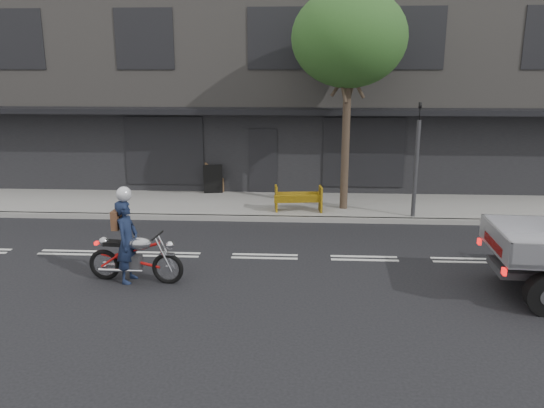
{
  "coord_description": "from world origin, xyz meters",
  "views": [
    {
      "loc": [
        0.87,
        -12.11,
        4.42
      ],
      "look_at": [
        0.15,
        0.5,
        1.19
      ],
      "focal_mm": 35.0,
      "sensor_mm": 36.0,
      "label": 1
    }
  ],
  "objects_px": {
    "motorcycle": "(135,256)",
    "rider": "(127,242)",
    "construction_barrier": "(298,200)",
    "sandwich_board": "(213,179)",
    "street_tree": "(349,39)",
    "traffic_light_pole": "(416,167)"
  },
  "relations": [
    {
      "from": "traffic_light_pole",
      "to": "construction_barrier",
      "type": "height_order",
      "value": "traffic_light_pole"
    },
    {
      "from": "rider",
      "to": "construction_barrier",
      "type": "bearing_deg",
      "value": -28.52
    },
    {
      "from": "traffic_light_pole",
      "to": "construction_barrier",
      "type": "bearing_deg",
      "value": 176.9
    },
    {
      "from": "street_tree",
      "to": "sandwich_board",
      "type": "bearing_deg",
      "value": 158.63
    },
    {
      "from": "motorcycle",
      "to": "rider",
      "type": "relative_size",
      "value": 1.19
    },
    {
      "from": "street_tree",
      "to": "rider",
      "type": "relative_size",
      "value": 3.8
    },
    {
      "from": "street_tree",
      "to": "sandwich_board",
      "type": "distance_m",
      "value": 6.62
    },
    {
      "from": "street_tree",
      "to": "construction_barrier",
      "type": "height_order",
      "value": "street_tree"
    },
    {
      "from": "rider",
      "to": "sandwich_board",
      "type": "xyz_separation_m",
      "value": [
        0.55,
        7.61,
        -0.21
      ]
    },
    {
      "from": "street_tree",
      "to": "motorcycle",
      "type": "distance_m",
      "value": 8.96
    },
    {
      "from": "rider",
      "to": "traffic_light_pole",
      "type": "bearing_deg",
      "value": -48.43
    },
    {
      "from": "street_tree",
      "to": "construction_barrier",
      "type": "xyz_separation_m",
      "value": [
        -1.42,
        -0.66,
        -4.72
      ]
    },
    {
      "from": "motorcycle",
      "to": "rider",
      "type": "distance_m",
      "value": 0.36
    },
    {
      "from": "motorcycle",
      "to": "sandwich_board",
      "type": "height_order",
      "value": "sandwich_board"
    },
    {
      "from": "traffic_light_pole",
      "to": "sandwich_board",
      "type": "relative_size",
      "value": 3.33
    },
    {
      "from": "rider",
      "to": "sandwich_board",
      "type": "height_order",
      "value": "rider"
    },
    {
      "from": "motorcycle",
      "to": "rider",
      "type": "height_order",
      "value": "rider"
    },
    {
      "from": "motorcycle",
      "to": "rider",
      "type": "bearing_deg",
      "value": -174.19
    },
    {
      "from": "motorcycle",
      "to": "sandwich_board",
      "type": "distance_m",
      "value": 7.62
    },
    {
      "from": "construction_barrier",
      "to": "sandwich_board",
      "type": "height_order",
      "value": "sandwich_board"
    },
    {
      "from": "motorcycle",
      "to": "construction_barrier",
      "type": "distance_m",
      "value": 6.23
    },
    {
      "from": "traffic_light_pole",
      "to": "sandwich_board",
      "type": "distance_m",
      "value": 7.0
    }
  ]
}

